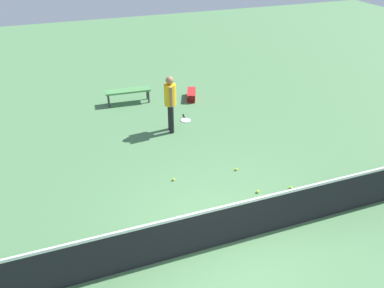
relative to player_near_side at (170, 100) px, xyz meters
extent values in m
plane|color=#4C7A4C|center=(0.34, 4.66, -1.01)|extent=(40.00, 40.00, 0.00)
cube|color=black|center=(0.34, 4.66, -0.55)|extent=(10.00, 0.02, 0.91)
cube|color=white|center=(0.34, 4.66, -0.07)|extent=(10.00, 0.04, 0.06)
cylinder|color=black|center=(0.01, 0.11, -0.58)|extent=(0.16, 0.16, 0.85)
cylinder|color=black|center=(-0.01, -0.11, -0.58)|extent=(0.16, 0.16, 0.85)
cylinder|color=yellow|center=(0.00, 0.00, 0.15)|extent=(0.38, 0.38, 0.62)
cylinder|color=#9E704C|center=(0.03, 0.21, 0.17)|extent=(0.10, 0.10, 0.58)
cylinder|color=#9E704C|center=(-0.03, -0.21, 0.17)|extent=(0.10, 0.10, 0.58)
sphere|color=#9E704C|center=(0.00, 0.00, 0.58)|extent=(0.26, 0.26, 0.23)
torus|color=white|center=(-0.61, -0.46, -1.00)|extent=(0.35, 0.35, 0.02)
cylinder|color=silver|center=(-0.61, -0.46, -1.00)|extent=(0.30, 0.30, 0.00)
cylinder|color=black|center=(-0.65, -0.74, -0.99)|extent=(0.07, 0.28, 0.03)
sphere|color=#C6E033|center=(-1.02, 3.48, -0.98)|extent=(0.07, 0.07, 0.07)
sphere|color=#C6E033|center=(-0.95, 2.50, -0.98)|extent=(0.07, 0.07, 0.07)
sphere|color=#C6E033|center=(-1.83, 3.60, -0.98)|extent=(0.07, 0.07, 0.07)
sphere|color=#C6E033|center=(0.66, 2.38, -0.98)|extent=(0.07, 0.07, 0.07)
cube|color=#4C8C4C|center=(0.80, -2.36, -0.56)|extent=(1.52, 0.49, 0.06)
cylinder|color=#333338|center=(0.13, -2.47, -0.80)|extent=(0.06, 0.06, 0.42)
cylinder|color=#333338|center=(1.46, -2.55, -0.80)|extent=(0.06, 0.06, 0.42)
cylinder|color=#333338|center=(0.14, -2.17, -0.80)|extent=(0.06, 0.06, 0.42)
cylinder|color=#333338|center=(1.48, -2.25, -0.80)|extent=(0.06, 0.06, 0.42)
cube|color=#B21E1E|center=(-1.34, -1.98, -0.87)|extent=(0.55, 0.85, 0.28)
cylinder|color=black|center=(-1.21, -1.66, -0.87)|extent=(0.28, 0.19, 0.27)
camera|label=1|loc=(2.64, 9.28, 4.37)|focal=34.64mm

